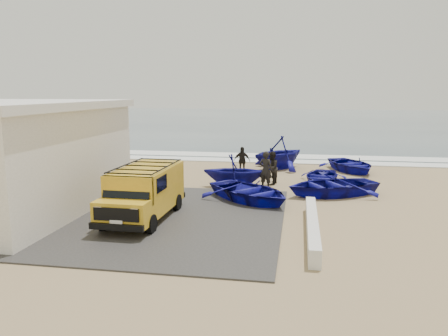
{
  "coord_description": "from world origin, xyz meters",
  "views": [
    {
      "loc": [
        4.49,
        -17.16,
        4.68
      ],
      "look_at": [
        1.12,
        2.29,
        1.2
      ],
      "focal_mm": 35.0,
      "sensor_mm": 36.0,
      "label": 1
    }
  ],
  "objects": [
    {
      "name": "boat_far_right",
      "position": [
        7.55,
        9.12,
        0.42
      ],
      "size": [
        4.21,
        4.82,
        0.83
      ],
      "primitive_type": "imported",
      "rotation": [
        0.0,
        0.0,
        0.4
      ],
      "color": "#111188",
      "rests_on": "ground"
    },
    {
      "name": "surf_wash",
      "position": [
        0.0,
        14.5,
        0.02
      ],
      "size": [
        180.0,
        2.2,
        0.04
      ],
      "primitive_type": "cube",
      "color": "white",
      "rests_on": "ground"
    },
    {
      "name": "surf_line",
      "position": [
        0.0,
        12.0,
        0.03
      ],
      "size": [
        180.0,
        1.6,
        0.06
      ],
      "primitive_type": "cube",
      "color": "white",
      "rests_on": "ground"
    },
    {
      "name": "boat_near_left",
      "position": [
        2.46,
        0.98,
        0.44
      ],
      "size": [
        5.24,
        5.16,
        0.89
      ],
      "primitive_type": "imported",
      "rotation": [
        0.0,
        0.0,
        0.83
      ],
      "color": "#111188",
      "rests_on": "ground"
    },
    {
      "name": "boat_far_left",
      "position": [
        3.27,
        9.27,
        1.01
      ],
      "size": [
        5.01,
        5.04,
        2.01
      ],
      "primitive_type": "imported",
      "rotation": [
        0.0,
        0.0,
        -0.74
      ],
      "color": "#111188",
      "rests_on": "ground"
    },
    {
      "name": "ground",
      "position": [
        0.0,
        0.0,
        0.0
      ],
      "size": [
        160.0,
        160.0,
        0.0
      ],
      "primitive_type": "plane",
      "color": "#9F865C"
    },
    {
      "name": "fisherman_middle",
      "position": [
        3.15,
        4.71,
        0.84
      ],
      "size": [
        0.79,
        0.93,
        1.69
      ],
      "primitive_type": "imported",
      "rotation": [
        0.0,
        0.0,
        -1.77
      ],
      "color": "black",
      "rests_on": "ground"
    },
    {
      "name": "slab",
      "position": [
        -2.0,
        -2.0,
        0.03
      ],
      "size": [
        12.0,
        10.0,
        0.05
      ],
      "primitive_type": "cube",
      "color": "#3A3835",
      "rests_on": "ground"
    },
    {
      "name": "boat_near_right",
      "position": [
        5.99,
        2.84,
        0.45
      ],
      "size": [
        5.26,
        4.73,
        0.9
      ],
      "primitive_type": "imported",
      "rotation": [
        0.0,
        0.0,
        -1.09
      ],
      "color": "#111188",
      "rests_on": "ground"
    },
    {
      "name": "boat_mid_right",
      "position": [
        5.66,
        5.32,
        0.35
      ],
      "size": [
        2.97,
        3.77,
        0.71
      ],
      "primitive_type": "imported",
      "rotation": [
        0.0,
        0.0,
        -0.17
      ],
      "color": "#111188",
      "rests_on": "ground"
    },
    {
      "name": "parapet",
      "position": [
        5.0,
        -3.0,
        0.28
      ],
      "size": [
        0.35,
        6.0,
        0.55
      ],
      "primitive_type": "cube",
      "color": "silver",
      "rests_on": "ground"
    },
    {
      "name": "fisherman_front",
      "position": [
        2.94,
        3.57,
        0.93
      ],
      "size": [
        0.79,
        0.66,
        1.85
      ],
      "primitive_type": "imported",
      "rotation": [
        0.0,
        0.0,
        2.78
      ],
      "color": "black",
      "rests_on": "ground"
    },
    {
      "name": "ocean",
      "position": [
        0.0,
        56.0,
        0.0
      ],
      "size": [
        180.0,
        88.0,
        0.01
      ],
      "primitive_type": "cube",
      "color": "#385166",
      "rests_on": "ground"
    },
    {
      "name": "boat_mid_left",
      "position": [
        1.39,
        3.83,
        0.81
      ],
      "size": [
        3.23,
        2.83,
        1.62
      ],
      "primitive_type": "imported",
      "rotation": [
        0.0,
        0.0,
        1.63
      ],
      "color": "#111188",
      "rests_on": "ground"
    },
    {
      "name": "fisherman_back",
      "position": [
        1.32,
        7.06,
        0.8
      ],
      "size": [
        0.97,
        0.49,
        1.59
      ],
      "primitive_type": "imported",
      "rotation": [
        0.0,
        0.0,
        0.11
      ],
      "color": "black",
      "rests_on": "ground"
    },
    {
      "name": "van",
      "position": [
        -1.08,
        -2.23,
        1.07
      ],
      "size": [
        1.96,
        4.67,
        1.99
      ],
      "rotation": [
        0.0,
        0.0,
        -0.02
      ],
      "color": "gold",
      "rests_on": "ground"
    }
  ]
}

